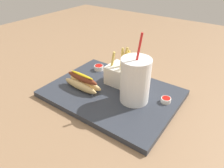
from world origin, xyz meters
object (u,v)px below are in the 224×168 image
(fries_basket, at_px, (123,75))
(hot_dog_1, at_px, (83,83))
(ketchup_cup_1, at_px, (99,67))
(ketchup_cup_2, at_px, (166,100))
(soda_cup, at_px, (136,80))

(fries_basket, relative_size, hot_dog_1, 0.90)
(ketchup_cup_1, bearing_deg, ketchup_cup_2, -8.72)
(ketchup_cup_2, bearing_deg, soda_cup, -153.07)
(hot_dog_1, relative_size, ketchup_cup_2, 4.78)
(soda_cup, relative_size, ketchup_cup_2, 7.15)
(hot_dog_1, bearing_deg, ketchup_cup_1, 105.96)
(hot_dog_1, distance_m, ketchup_cup_2, 0.30)
(soda_cup, relative_size, hot_dog_1, 1.50)
(fries_basket, bearing_deg, ketchup_cup_2, -4.99)
(hot_dog_1, bearing_deg, ketchup_cup_2, 18.83)
(soda_cup, xyz_separation_m, fries_basket, (-0.09, 0.06, -0.04))
(fries_basket, height_order, ketchup_cup_2, fries_basket)
(fries_basket, bearing_deg, hot_dog_1, -131.64)
(soda_cup, bearing_deg, ketchup_cup_1, 157.29)
(soda_cup, relative_size, fries_basket, 1.66)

